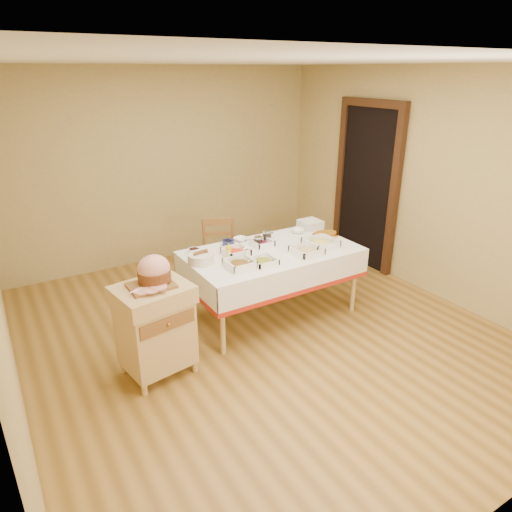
# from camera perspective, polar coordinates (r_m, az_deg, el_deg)

# --- Properties ---
(room_shell) EXTENTS (5.00, 5.00, 5.00)m
(room_shell) POSITION_cam_1_polar(r_m,az_deg,el_deg) (4.27, 0.92, 5.43)
(room_shell) COLOR olive
(room_shell) RESTS_ON ground
(doorway) EXTENTS (0.09, 1.10, 2.20)m
(doorway) POSITION_cam_1_polar(r_m,az_deg,el_deg) (6.34, 13.69, 8.68)
(doorway) COLOR black
(doorway) RESTS_ON ground
(dining_table) EXTENTS (1.82, 1.02, 0.76)m
(dining_table) POSITION_cam_1_polar(r_m,az_deg,el_deg) (4.90, 1.97, -1.04)
(dining_table) COLOR tan
(dining_table) RESTS_ON ground
(butcher_cart) EXTENTS (0.68, 0.59, 0.86)m
(butcher_cart) POSITION_cam_1_polar(r_m,az_deg,el_deg) (4.09, -12.49, -8.43)
(butcher_cart) COLOR tan
(butcher_cart) RESTS_ON ground
(dining_chair) EXTENTS (0.52, 0.51, 0.90)m
(dining_chair) POSITION_cam_1_polar(r_m,az_deg,el_deg) (5.49, -4.58, 0.01)
(dining_chair) COLOR brown
(dining_chair) RESTS_ON ground
(ham_on_board) EXTENTS (0.39, 0.37, 0.26)m
(ham_on_board) POSITION_cam_1_polar(r_m,az_deg,el_deg) (3.91, -12.68, -2.01)
(ham_on_board) COLOR brown
(ham_on_board) RESTS_ON butcher_cart
(serving_dish_a) EXTENTS (0.27, 0.26, 0.12)m
(serving_dish_a) POSITION_cam_1_polar(r_m,az_deg,el_deg) (4.41, -2.02, -1.00)
(serving_dish_a) COLOR white
(serving_dish_a) RESTS_ON dining_table
(serving_dish_b) EXTENTS (0.23, 0.23, 0.09)m
(serving_dish_b) POSITION_cam_1_polar(r_m,az_deg,el_deg) (4.48, 0.94, -0.69)
(serving_dish_b) COLOR white
(serving_dish_b) RESTS_ON dining_table
(serving_dish_c) EXTENTS (0.28, 0.28, 0.11)m
(serving_dish_c) POSITION_cam_1_polar(r_m,az_deg,el_deg) (4.75, 6.37, 0.63)
(serving_dish_c) COLOR white
(serving_dish_c) RESTS_ON dining_table
(serving_dish_d) EXTENTS (0.31, 0.31, 0.12)m
(serving_dish_d) POSITION_cam_1_polar(r_m,az_deg,el_deg) (4.98, 8.10, 1.64)
(serving_dish_d) COLOR white
(serving_dish_d) RESTS_ON dining_table
(serving_dish_e) EXTENTS (0.26, 0.24, 0.12)m
(serving_dish_e) POSITION_cam_1_polar(r_m,az_deg,el_deg) (4.69, -2.53, 0.49)
(serving_dish_e) COLOR white
(serving_dish_e) RESTS_ON dining_table
(serving_dish_f) EXTENTS (0.22, 0.21, 0.10)m
(serving_dish_f) POSITION_cam_1_polar(r_m,az_deg,el_deg) (4.94, 0.76, 1.60)
(serving_dish_f) COLOR white
(serving_dish_f) RESTS_ON dining_table
(small_bowl_left) EXTENTS (0.13, 0.13, 0.06)m
(small_bowl_left) POSITION_cam_1_polar(r_m,az_deg,el_deg) (4.76, -7.76, 0.60)
(small_bowl_left) COLOR white
(small_bowl_left) RESTS_ON dining_table
(small_bowl_mid) EXTENTS (0.13, 0.13, 0.06)m
(small_bowl_mid) POSITION_cam_1_polar(r_m,az_deg,el_deg) (4.98, -3.47, 1.71)
(small_bowl_mid) COLOR navy
(small_bowl_mid) RESTS_ON dining_table
(small_bowl_right) EXTENTS (0.10, 0.10, 0.05)m
(small_bowl_right) POSITION_cam_1_polar(r_m,az_deg,el_deg) (5.22, 1.76, 2.69)
(small_bowl_right) COLOR white
(small_bowl_right) RESTS_ON dining_table
(bowl_white_imported) EXTENTS (0.19, 0.19, 0.04)m
(bowl_white_imported) POSITION_cam_1_polar(r_m,az_deg,el_deg) (5.11, -1.92, 2.12)
(bowl_white_imported) COLOR white
(bowl_white_imported) RESTS_ON dining_table
(bowl_small_imported) EXTENTS (0.20, 0.20, 0.05)m
(bowl_small_imported) POSITION_cam_1_polar(r_m,az_deg,el_deg) (5.38, 5.25, 3.16)
(bowl_small_imported) COLOR white
(bowl_small_imported) RESTS_ON dining_table
(preserve_jar_left) EXTENTS (0.09, 0.09, 0.11)m
(preserve_jar_left) POSITION_cam_1_polar(r_m,az_deg,el_deg) (4.92, 0.27, 1.74)
(preserve_jar_left) COLOR silver
(preserve_jar_left) RESTS_ON dining_table
(preserve_jar_right) EXTENTS (0.10, 0.10, 0.13)m
(preserve_jar_right) POSITION_cam_1_polar(r_m,az_deg,el_deg) (5.06, 1.38, 2.45)
(preserve_jar_right) COLOR silver
(preserve_jar_right) RESTS_ON dining_table
(mustard_bottle) EXTENTS (0.05, 0.05, 0.17)m
(mustard_bottle) POSITION_cam_1_polar(r_m,az_deg,el_deg) (4.61, -3.42, 0.55)
(mustard_bottle) COLOR yellow
(mustard_bottle) RESTS_ON dining_table
(bread_basket) EXTENTS (0.26, 0.26, 0.12)m
(bread_basket) POSITION_cam_1_polar(r_m,az_deg,el_deg) (4.54, -6.89, -0.26)
(bread_basket) COLOR silver
(bread_basket) RESTS_ON dining_table
(plate_stack) EXTENTS (0.24, 0.24, 0.10)m
(plate_stack) POSITION_cam_1_polar(r_m,az_deg,el_deg) (5.53, 6.81, 3.95)
(plate_stack) COLOR white
(plate_stack) RESTS_ON dining_table
(brass_platter) EXTENTS (0.33, 0.24, 0.04)m
(brass_platter) POSITION_cam_1_polar(r_m,az_deg,el_deg) (5.30, 8.63, 2.66)
(brass_platter) COLOR #BC8635
(brass_platter) RESTS_ON dining_table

